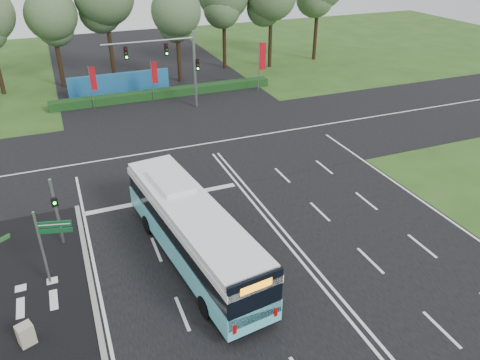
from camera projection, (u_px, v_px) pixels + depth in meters
name	position (u px, v px, depth m)	size (l,w,h in m)	color
ground	(270.00, 224.00, 26.80)	(120.00, 120.00, 0.00)	#294D19
road_main	(270.00, 224.00, 26.79)	(20.00, 120.00, 0.04)	black
road_cross	(204.00, 144.00, 36.57)	(120.00, 14.00, 0.05)	black
bike_path	(38.00, 320.00, 20.23)	(5.00, 18.00, 0.06)	black
kerb_strip	(95.00, 304.00, 21.00)	(0.25, 18.00, 0.12)	gray
city_bus	(192.00, 231.00, 23.08)	(4.09, 12.42, 3.50)	#5ECBD9
pedestrian_signal	(56.00, 210.00, 24.09)	(0.34, 0.44, 3.93)	gray
street_sign	(48.00, 239.00, 21.16)	(1.53, 0.46, 4.03)	gray
utility_cabinet	(26.00, 335.00, 18.84)	(0.61, 0.51, 1.02)	#ACA48B
banner_flag_left	(93.00, 81.00, 42.60)	(0.58, 0.20, 4.00)	gray
banner_flag_mid	(154.00, 75.00, 44.55)	(0.57, 0.16, 3.92)	gray
banner_flag_right	(261.00, 60.00, 46.76)	(0.75, 0.12, 5.07)	gray
traffic_light_gantry	(175.00, 59.00, 41.35)	(8.41, 0.28, 7.00)	gray
hedge	(165.00, 93.00, 46.57)	(22.00, 1.20, 0.80)	#133614
blue_hoarding	(120.00, 84.00, 46.96)	(10.00, 0.30, 2.20)	#1B5D96
eucalyptus_row	(163.00, 0.00, 49.45)	(47.77, 9.16, 12.38)	black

